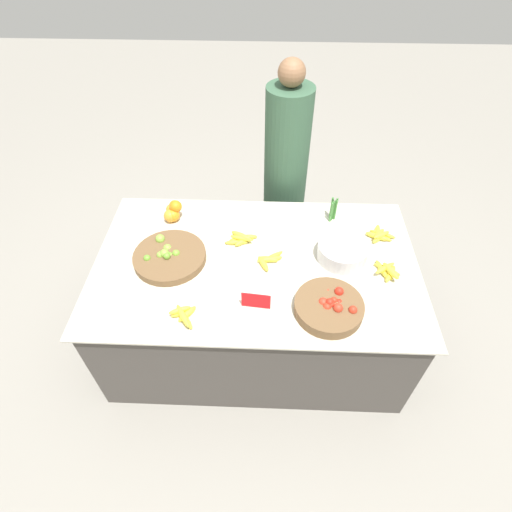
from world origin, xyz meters
TOP-DOWN VIEW (x-y plane):
  - ground_plane at (0.00, 0.00)m, footprint 12.00×12.00m
  - market_table at (0.00, 0.00)m, footprint 1.85×1.12m
  - lime_bowl at (-0.50, 0.01)m, footprint 0.41×0.41m
  - tomato_basket at (0.38, -0.33)m, footprint 0.35×0.35m
  - orange_pile at (-0.54, 0.36)m, footprint 0.12×0.15m
  - metal_bowl at (0.49, 0.06)m, footprint 0.29×0.29m
  - price_sign at (0.01, -0.32)m, footprint 0.15×0.02m
  - veg_bundle at (0.47, 0.40)m, footprint 0.05×0.07m
  - banana_bunch_back_center at (0.74, 0.23)m, footprint 0.19×0.17m
  - banana_bunch_front_center at (0.07, 0.01)m, footprint 0.16×0.18m
  - banana_bunch_front_right at (-0.09, 0.17)m, footprint 0.20×0.13m
  - banana_bunch_middle_left at (0.73, -0.06)m, footprint 0.16×0.18m
  - banana_bunch_middle_right at (-0.35, -0.40)m, footprint 0.14×0.16m
  - vendor_person at (0.18, 0.85)m, footprint 0.31×0.31m

SIDE VIEW (x-z plane):
  - ground_plane at x=0.00m, z-range 0.00..0.00m
  - market_table at x=0.00m, z-range 0.00..0.72m
  - vendor_person at x=0.18m, z-range -0.06..1.48m
  - banana_bunch_front_center at x=0.07m, z-range 0.72..0.76m
  - banana_bunch_back_center at x=0.74m, z-range 0.72..0.77m
  - banana_bunch_front_right at x=-0.09m, z-range 0.72..0.77m
  - banana_bunch_middle_right at x=-0.35m, z-range 0.72..0.77m
  - banana_bunch_middle_left at x=0.73m, z-range 0.72..0.78m
  - lime_bowl at x=-0.50m, z-range 0.71..0.79m
  - tomato_basket at x=0.38m, z-range 0.71..0.80m
  - metal_bowl at x=0.49m, z-range 0.72..0.82m
  - price_sign at x=0.01m, z-range 0.72..0.82m
  - orange_pile at x=-0.54m, z-range 0.71..0.84m
  - veg_bundle at x=0.47m, z-range 0.72..0.87m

